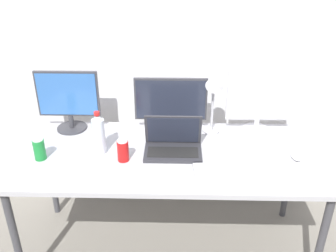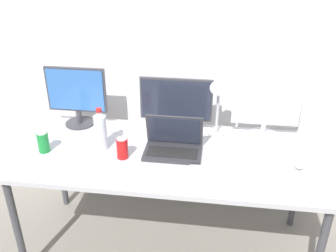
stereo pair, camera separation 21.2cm
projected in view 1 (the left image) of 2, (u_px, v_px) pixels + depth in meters
name	position (u px, v px, depth m)	size (l,w,h in m)	color
ground_plane	(168.00, 245.00, 2.55)	(16.00, 16.00, 0.00)	gray
wall_back	(170.00, 34.00, 2.47)	(7.00, 0.08, 2.60)	silver
work_desk	(168.00, 161.00, 2.23)	(1.83, 0.78, 0.74)	#424247
monitor_left	(68.00, 99.00, 2.38)	(0.40, 0.19, 0.40)	#38383D
monitor_center	(171.00, 103.00, 2.39)	(0.46, 0.20, 0.35)	#38383D
monitor_right	(260.00, 98.00, 2.35)	(0.41, 0.17, 0.43)	silver
laptop_silver	(173.00, 144.00, 2.20)	(0.34, 0.21, 0.22)	#2D2D33
keyboard_main	(233.00, 171.00, 2.03)	(0.43, 0.14, 0.02)	#B2B2B7
mouse_by_keyboard	(296.00, 156.00, 2.14)	(0.06, 0.10, 0.04)	silver
water_bottle	(99.00, 134.00, 2.16)	(0.07, 0.07, 0.26)	silver
soda_can_near_keyboard	(123.00, 151.00, 2.11)	(0.07, 0.07, 0.13)	red
soda_can_by_laptop	(39.00, 149.00, 2.12)	(0.07, 0.07, 0.13)	#197F33
desk_lamp	(214.00, 94.00, 2.27)	(0.11, 0.18, 0.42)	#B7B7BC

